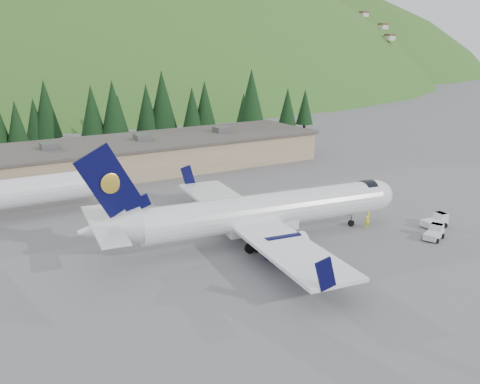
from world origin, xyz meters
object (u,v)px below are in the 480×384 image
baggage_tug_a (434,233)px  ramp_worker (367,220)px  airliner (259,213)px  terminal_building (114,158)px  baggage_tug_b (436,221)px

baggage_tug_a → ramp_worker: 7.54m
airliner → terminal_building: 38.08m
baggage_tug_a → ramp_worker: ramp_worker is taller
airliner → baggage_tug_a: 19.66m
airliner → ramp_worker: size_ratio=19.35×
airliner → terminal_building: (-3.95, 37.87, -0.62)m
ramp_worker → baggage_tug_a: bearing=100.9°
baggage_tug_a → terminal_building: 51.63m
baggage_tug_a → baggage_tug_b: (3.35, 2.60, 0.04)m
baggage_tug_b → baggage_tug_a: bearing=-138.0°
airliner → terminal_building: size_ratio=0.52×
terminal_building → ramp_worker: (17.29, -40.60, -1.67)m
airliner → ramp_worker: bearing=-4.7°
airliner → baggage_tug_b: size_ratio=11.72×
baggage_tug_b → terminal_building: bearing=123.1°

